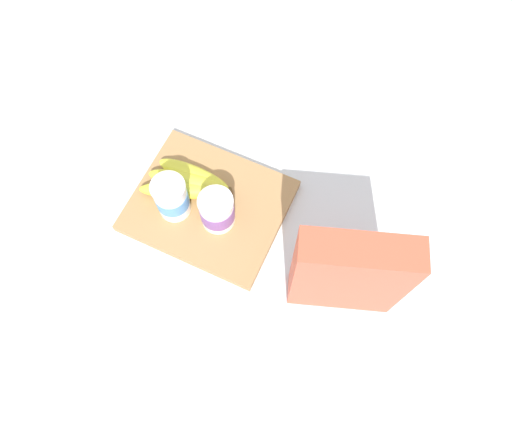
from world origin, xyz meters
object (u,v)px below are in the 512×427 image
at_px(yogurt_cup_front, 217,211).
at_px(yogurt_cup_back, 172,198).
at_px(cutting_board, 209,206).
at_px(banana_bunch, 189,182).
at_px(cereal_box, 348,274).

height_order(yogurt_cup_front, yogurt_cup_back, yogurt_cup_back).
distance_m(cutting_board, banana_bunch, 0.06).
bearing_deg(yogurt_cup_back, banana_bunch, -92.87).
height_order(yogurt_cup_front, banana_bunch, yogurt_cup_front).
relative_size(cutting_board, cereal_box, 1.19).
bearing_deg(cereal_box, cutting_board, 149.85).
height_order(cereal_box, banana_bunch, cereal_box).
distance_m(yogurt_cup_front, yogurt_cup_back, 0.09).
bearing_deg(yogurt_cup_back, cereal_box, 176.74).
height_order(cutting_board, yogurt_cup_front, yogurt_cup_front).
relative_size(yogurt_cup_front, yogurt_cup_back, 0.88).
bearing_deg(yogurt_cup_front, cutting_board, -33.51).
bearing_deg(cutting_board, cereal_box, 169.21).
distance_m(yogurt_cup_back, banana_bunch, 0.06).
bearing_deg(cutting_board, banana_bunch, -20.02).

